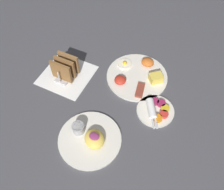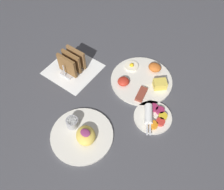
{
  "view_description": "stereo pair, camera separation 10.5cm",
  "coord_description": "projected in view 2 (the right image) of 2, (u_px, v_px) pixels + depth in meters",
  "views": [
    {
      "loc": [
        0.3,
        -0.53,
        0.89
      ],
      "look_at": [
        0.03,
        0.01,
        0.03
      ],
      "focal_mm": 40.0,
      "sensor_mm": 36.0,
      "label": 1
    },
    {
      "loc": [
        0.39,
        -0.48,
        0.89
      ],
      "look_at": [
        0.03,
        0.01,
        0.03
      ],
      "focal_mm": 40.0,
      "sensor_mm": 36.0,
      "label": 2
    }
  ],
  "objects": [
    {
      "name": "plate_breakfast",
      "position": [
        142.0,
        79.0,
        1.13
      ],
      "size": [
        0.28,
        0.28,
        0.05
      ],
      "color": "silver",
      "rests_on": "ground_plane"
    },
    {
      "name": "plate_condiments",
      "position": [
        153.0,
        116.0,
        1.01
      ],
      "size": [
        0.16,
        0.17,
        0.04
      ],
      "color": "silver",
      "rests_on": "ground_plane"
    },
    {
      "name": "plate_foreground",
      "position": [
        82.0,
        134.0,
        0.96
      ],
      "size": [
        0.25,
        0.25,
        0.06
      ],
      "color": "silver",
      "rests_on": "ground_plane"
    },
    {
      "name": "ground_plane",
      "position": [
        105.0,
        98.0,
        1.08
      ],
      "size": [
        3.0,
        3.0,
        0.0
      ],
      "primitive_type": "plane",
      "color": "#47474C"
    },
    {
      "name": "napkin_flat",
      "position": [
        73.0,
        69.0,
        1.17
      ],
      "size": [
        0.22,
        0.22,
        0.0
      ],
      "color": "white",
      "rests_on": "ground_plane"
    },
    {
      "name": "toast_rack",
      "position": [
        72.0,
        62.0,
        1.13
      ],
      "size": [
        0.1,
        0.12,
        0.1
      ],
      "color": "#B7B7BC",
      "rests_on": "ground_plane"
    }
  ]
}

